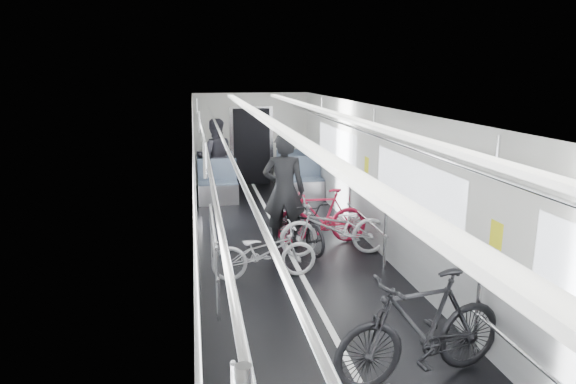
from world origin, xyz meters
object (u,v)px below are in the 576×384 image
object	(u,v)px
bike_left_far	(264,252)
person_seated	(215,157)
bike_right_near	(422,327)
person_standing	(284,191)
bike_aisle	(299,224)
bike_right_mid	(335,228)
bike_right_far	(321,216)

from	to	relation	value
bike_left_far	person_seated	size ratio (longest dim) A/B	0.83
bike_right_near	bike_left_far	bearing A→B (deg)	-167.18
bike_left_far	person_standing	size ratio (longest dim) A/B	0.78
bike_right_near	bike_aisle	bearing A→B (deg)	175.84
person_seated	bike_aisle	bearing A→B (deg)	106.07
bike_left_far	bike_right_near	world-z (taller)	bike_right_near
bike_left_far	bike_right_mid	xyz separation A→B (m)	(1.26, 0.72, 0.07)
bike_right_far	person_seated	xyz separation A→B (m)	(-1.63, 3.99, 0.44)
bike_right_far	person_standing	world-z (taller)	person_standing
bike_aisle	person_seated	world-z (taller)	person_seated
bike_right_far	person_standing	size ratio (longest dim) A/B	0.82
bike_aisle	bike_right_far	bearing A→B (deg)	5.87
bike_right_mid	bike_right_far	size ratio (longest dim) A/B	1.12
bike_right_near	person_standing	xyz separation A→B (m)	(-0.63, 4.08, 0.42)
bike_right_near	person_seated	xyz separation A→B (m)	(-1.60, 8.16, 0.37)
bike_left_far	bike_right_mid	size ratio (longest dim) A/B	0.85
bike_right_near	bike_right_mid	bearing A→B (deg)	168.59
person_standing	bike_aisle	bearing A→B (deg)	171.30
bike_right_near	person_standing	bearing A→B (deg)	179.14
bike_right_near	bike_aisle	xyz separation A→B (m)	(-0.38, 3.98, -0.13)
bike_right_near	person_seated	distance (m)	8.32
bike_right_near	person_seated	bearing A→B (deg)	-178.53
bike_right_near	bike_right_far	world-z (taller)	bike_right_near
bike_right_far	person_seated	distance (m)	4.34
bike_right_mid	bike_aisle	size ratio (longest dim) A/B	1.10
bike_right_far	bike_right_near	bearing A→B (deg)	2.69
bike_left_far	bike_right_mid	bearing A→B (deg)	-61.60
bike_left_far	bike_right_near	distance (m)	3.02
bike_right_near	bike_right_mid	xyz separation A→B (m)	(0.11, 3.50, -0.08)
bike_aisle	person_seated	xyz separation A→B (m)	(-1.22, 4.17, 0.50)
person_standing	bike_right_mid	bearing A→B (deg)	155.10
bike_right_mid	person_standing	xyz separation A→B (m)	(-0.74, 0.58, 0.51)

